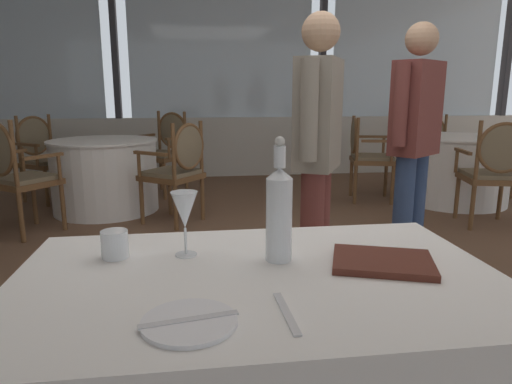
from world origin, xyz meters
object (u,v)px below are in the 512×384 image
dining_chair_0_1 (179,165)px  dining_chair_0_3 (42,152)px  water_tumbler (115,244)px  dining_chair_1_2 (495,166)px  diner_person_1 (318,146)px  water_bottle (279,211)px  dining_chair_0_0 (13,169)px  dining_chair_1_1 (365,151)px  menu_book (383,262)px  dining_chair_1_0 (431,144)px  side_plate (189,322)px  dining_chair_0_2 (166,146)px  diner_person_0 (415,135)px  wine_glass (185,211)px

dining_chair_0_1 → dining_chair_0_3: bearing=-0.0°
water_tumbler → dining_chair_0_1: 2.90m
dining_chair_1_2 → diner_person_1: 2.35m
water_bottle → dining_chair_1_2: water_bottle is taller
dining_chair_0_0 → dining_chair_1_1: dining_chair_0_0 is taller
menu_book → dining_chair_1_0: (2.58, 4.47, -0.20)m
dining_chair_0_0 → dining_chair_0_3: bearing=45.0°
water_bottle → menu_book: 0.32m
dining_chair_1_0 → menu_book: bearing=-17.0°
water_tumbler → menu_book: (0.75, -0.17, -0.03)m
water_bottle → dining_chair_1_2: bearing=45.4°
side_plate → dining_chair_0_1: bearing=92.2°
dining_chair_0_1 → dining_chair_1_2: (2.79, -0.52, 0.01)m
dining_chair_0_3 → dining_chair_1_1: dining_chair_0_3 is taller
dining_chair_0_2 → dining_chair_1_0: (3.42, 0.07, -0.03)m
water_bottle → dining_chair_0_2: (-0.56, 4.33, -0.30)m
water_bottle → dining_chair_0_1: bearing=97.2°
dining_chair_0_1 → diner_person_0: size_ratio=0.58×
dining_chair_0_2 → diner_person_0: bearing=70.4°
diner_person_0 → diner_person_1: bearing=80.0°
dining_chair_0_2 → diner_person_0: 3.26m
dining_chair_0_1 → dining_chair_0_2: 1.37m
menu_book → diner_person_1: 1.32m
dining_chair_0_0 → menu_book: bearing=-107.6°
wine_glass → dining_chair_0_1: size_ratio=0.20×
wine_glass → menu_book: wine_glass is taller
water_tumbler → menu_book: bearing=-12.4°
menu_book → dining_chair_1_1: bearing=88.7°
dining_chair_1_1 → dining_chair_0_0: bearing=-152.7°
side_plate → menu_book: bearing=26.1°
side_plate → dining_chair_1_1: dining_chair_1_1 is taller
water_bottle → menu_book: bearing=-16.1°
side_plate → dining_chair_1_0: bearing=56.6°
dining_chair_0_2 → dining_chair_0_0: bearing=-0.0°
wine_glass → diner_person_0: diner_person_0 is taller
dining_chair_0_3 → dining_chair_0_1: bearing=-0.0°
wine_glass → dining_chair_0_2: bearing=94.0°
dining_chair_1_0 → diner_person_1: (-2.42, -3.18, 0.38)m
wine_glass → dining_chair_1_2: 3.59m
dining_chair_0_1 → dining_chair_1_0: size_ratio=1.03×
diner_person_1 → dining_chair_1_2: bearing=59.7°
dining_chair_0_1 → diner_person_1: diner_person_1 is taller
dining_chair_0_3 → wine_glass: bearing=-30.6°
dining_chair_1_0 → dining_chair_1_2: 2.00m
dining_chair_0_0 → wine_glass: bearing=-114.2°
dining_chair_0_0 → water_bottle: bearing=-110.8°
dining_chair_1_0 → water_tumbler: bearing=-24.7°
wine_glass → water_tumbler: (-0.20, 0.01, -0.09)m
dining_chair_0_2 → dining_chair_1_2: size_ratio=1.01×
dining_chair_1_1 → water_bottle: bearing=-101.5°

